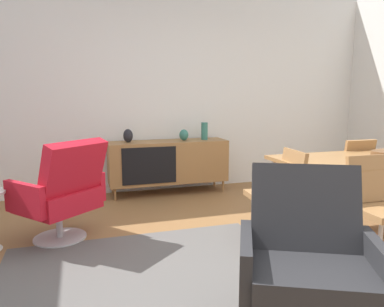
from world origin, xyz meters
The scene contains 13 objects.
ground_plane centered at (0.00, 0.00, 0.00)m, with size 8.32×8.32×0.00m, color olive.
wall_back centered at (0.00, 2.60, 1.40)m, with size 6.80×0.12×2.80m, color silver.
sideboard centered at (0.01, 2.30, 0.44)m, with size 1.60×0.45×0.72m.
vase_cobalt centered at (-0.52, 2.30, 0.81)m, with size 0.12×0.12×0.18m.
vase_sculptural_dark centered at (0.24, 2.30, 0.80)m, with size 0.12×0.12×0.15m.
vase_ceramic_small centered at (0.54, 2.30, 0.84)m, with size 0.09×0.09×0.24m.
dining_table centered at (1.44, 0.31, 0.70)m, with size 1.60×0.90×0.74m.
dining_chair_front_left centered at (1.09, -0.25, 0.47)m, with size 0.40×0.43×0.86m.
dining_chair_near_window centered at (0.55, 0.31, 0.47)m, with size 0.45×0.43×0.86m.
dining_chair_back_right centered at (1.78, 0.87, 0.47)m, with size 0.40×0.43×0.86m.
lounge_chair_red centered at (-1.30, 0.98, 0.47)m, with size 0.91×0.90×0.95m.
armchair_black_shell centered at (0.02, -0.87, 0.47)m, with size 0.87×0.85×0.95m.
area_rug centered at (-0.67, 0.05, 0.00)m, with size 2.20×1.70×0.01m, color #595654.
Camera 1 is at (-1.12, -2.45, 1.33)m, focal length 34.08 mm.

